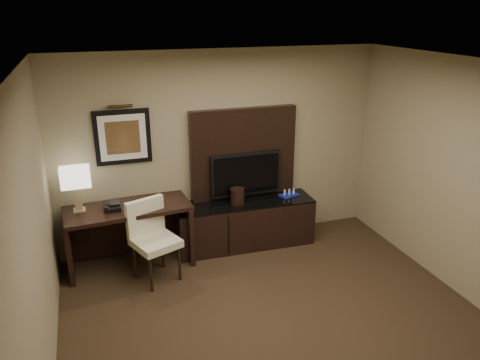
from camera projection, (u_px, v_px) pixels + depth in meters
name	position (u px, v px, depth m)	size (l,w,h in m)	color
floor	(294.00, 348.00, 4.67)	(4.50, 5.00, 0.01)	#302115
ceiling	(308.00, 73.00, 3.72)	(4.50, 5.00, 0.01)	silver
wall_back	(221.00, 150.00, 6.41)	(4.50, 0.01, 2.70)	gray
wall_left	(29.00, 268.00, 3.52)	(0.01, 5.00, 2.70)	gray
desk	(130.00, 236.00, 6.03)	(1.55, 0.67, 0.83)	black
credenza	(245.00, 223.00, 6.58)	(1.92, 0.53, 0.66)	black
tv_wall_panel	(243.00, 154.00, 6.48)	(1.50, 0.12, 1.30)	black
tv	(246.00, 174.00, 6.48)	(1.00, 0.08, 0.60)	black
artwork	(123.00, 137.00, 5.90)	(0.70, 0.04, 0.70)	black
picture_light	(120.00, 106.00, 5.73)	(0.04, 0.04, 0.30)	#3B2B13
desk_chair	(156.00, 242.00, 5.67)	(0.50, 0.57, 1.04)	#EEE9C6
table_lamp	(77.00, 191.00, 5.67)	(0.32, 0.19, 0.53)	tan
desk_phone	(112.00, 206.00, 5.77)	(0.19, 0.17, 0.10)	black
blue_folder	(136.00, 206.00, 5.88)	(0.23, 0.31, 0.02)	blue
book	(137.00, 198.00, 5.87)	(0.16, 0.02, 0.22)	#C2AF98
ice_bucket	(237.00, 196.00, 6.37)	(0.20, 0.20, 0.22)	black
minibar_tray	(289.00, 193.00, 6.66)	(0.27, 0.16, 0.10)	navy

